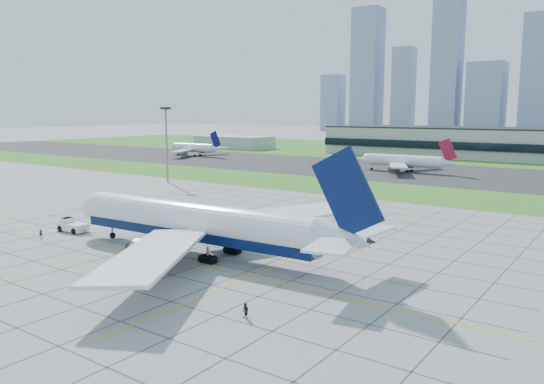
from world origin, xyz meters
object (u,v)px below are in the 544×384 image
object	(u,v)px
distant_jet_1	(405,161)
crew_near	(41,233)
light_mast	(166,135)
pushback_tug	(72,226)
crew_far	(245,311)
distant_jet_0	(195,148)
airliner	(198,224)

from	to	relation	value
distant_jet_1	crew_near	bearing A→B (deg)	-95.74
light_mast	pushback_tug	xyz separation A→B (m)	(40.05, -64.31, -14.99)
crew_near	crew_far	xyz separation A→B (m)	(57.35, -8.80, 0.05)
crew_near	distant_jet_0	xyz separation A→B (m)	(-107.64, 155.37, 3.61)
airliner	distant_jet_1	xyz separation A→B (m)	(-18.30, 139.37, -0.85)
light_mast	airliner	bearing A→B (deg)	-40.37
light_mast	crew_far	world-z (taller)	light_mast
light_mast	distant_jet_0	distance (m)	108.78
crew_near	airliner	bearing A→B (deg)	-26.93
pushback_tug	distant_jet_0	distance (m)	183.62
crew_near	crew_far	distance (m)	58.02
pushback_tug	airliner	bearing A→B (deg)	0.63
distant_jet_1	pushback_tug	bearing A→B (deg)	-95.97
crew_near	distant_jet_1	size ratio (longest dim) A/B	0.04
light_mast	crew_near	bearing A→B (deg)	-60.66
light_mast	crew_near	xyz separation A→B (m)	(39.93, -71.03, -15.31)
crew_near	crew_far	world-z (taller)	crew_far
airliner	pushback_tug	xyz separation A→B (m)	(-33.09, -2.13, -4.15)
airliner	distant_jet_1	distance (m)	140.57
distant_jet_0	pushback_tug	bearing A→B (deg)	-54.06
airliner	distant_jet_0	bearing A→B (deg)	130.81
pushback_tug	distant_jet_0	bearing A→B (deg)	122.88
distant_jet_0	crew_near	bearing A→B (deg)	-55.29
distant_jet_0	distant_jet_1	xyz separation A→B (m)	(122.54, -7.15, 0.00)
pushback_tug	distant_jet_1	size ratio (longest dim) A/B	0.23
airliner	pushback_tug	size ratio (longest dim) A/B	6.49
airliner	crew_near	xyz separation A→B (m)	(-33.20, -8.85, -4.47)
distant_jet_1	crew_far	bearing A→B (deg)	-74.87
crew_near	light_mast	bearing A→B (deg)	77.48
crew_far	light_mast	bearing A→B (deg)	155.19
airliner	crew_near	world-z (taller)	airliner
distant_jet_0	distant_jet_1	size ratio (longest dim) A/B	1.00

